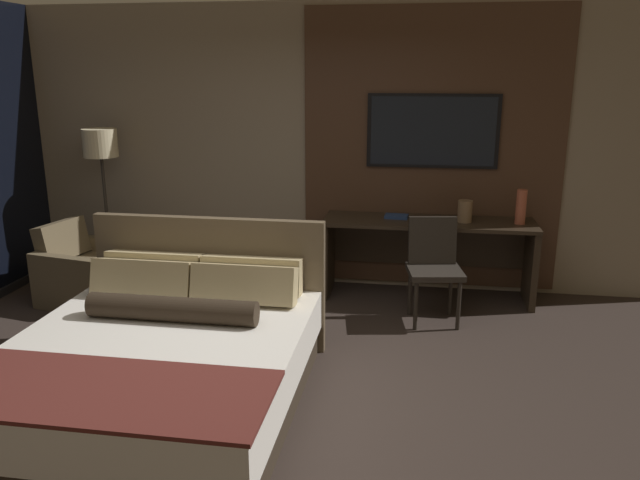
% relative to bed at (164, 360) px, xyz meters
% --- Properties ---
extents(ground_plane, '(16.00, 16.00, 0.00)m').
position_rel_bed_xyz_m(ground_plane, '(0.57, 0.06, -0.31)').
color(ground_plane, '#332823').
extents(wall_back_tv_panel, '(7.20, 0.09, 2.80)m').
position_rel_bed_xyz_m(wall_back_tv_panel, '(0.74, 2.66, 1.09)').
color(wall_back_tv_panel, gray).
rests_on(wall_back_tv_panel, ground_plane).
extents(bed, '(1.86, 2.17, 1.06)m').
position_rel_bed_xyz_m(bed, '(0.00, 0.00, 0.00)').
color(bed, '#33281E').
rests_on(bed, ground_plane).
extents(desk, '(1.99, 0.57, 0.78)m').
position_rel_bed_xyz_m(desk, '(1.72, 2.35, 0.22)').
color(desk, '#2D2319').
rests_on(desk, ground_plane).
extents(tv, '(1.25, 0.04, 0.70)m').
position_rel_bed_xyz_m(tv, '(1.72, 2.58, 1.28)').
color(tv, black).
extents(desk_chair, '(0.52, 0.52, 0.91)m').
position_rel_bed_xyz_m(desk_chair, '(1.77, 1.78, 0.24)').
color(desk_chair, '#28231E').
rests_on(desk_chair, ground_plane).
extents(armchair_by_window, '(0.87, 0.89, 0.76)m').
position_rel_bed_xyz_m(armchair_by_window, '(-1.51, 1.73, -0.06)').
color(armchair_by_window, brown).
rests_on(armchair_by_window, ground_plane).
extents(floor_lamp, '(0.34, 0.34, 1.60)m').
position_rel_bed_xyz_m(floor_lamp, '(-1.55, 2.28, 1.02)').
color(floor_lamp, '#282623').
rests_on(floor_lamp, ground_plane).
extents(vase_tall, '(0.09, 0.09, 0.32)m').
position_rel_bed_xyz_m(vase_tall, '(2.56, 2.31, 0.63)').
color(vase_tall, '#B2563D').
rests_on(vase_tall, desk).
extents(vase_short, '(0.14, 0.14, 0.20)m').
position_rel_bed_xyz_m(vase_short, '(2.05, 2.30, 0.57)').
color(vase_short, '#846647').
rests_on(vase_short, desk).
extents(book, '(0.23, 0.16, 0.03)m').
position_rel_bed_xyz_m(book, '(1.41, 2.36, 0.48)').
color(book, navy).
rests_on(book, desk).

